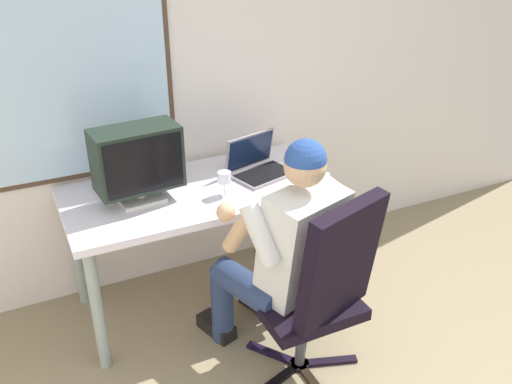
# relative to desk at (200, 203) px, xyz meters

# --- Properties ---
(wall_rear) EXTENTS (5.73, 0.08, 2.65)m
(wall_rear) POSITION_rel_desk_xyz_m (0.23, 0.43, 0.67)
(wall_rear) COLOR silver
(wall_rear) RESTS_ON ground
(desk) EXTENTS (1.47, 0.73, 0.76)m
(desk) POSITION_rel_desk_xyz_m (0.00, 0.00, 0.00)
(desk) COLOR gray
(desk) RESTS_ON ground
(office_chair) EXTENTS (0.60, 0.59, 1.04)m
(office_chair) POSITION_rel_desk_xyz_m (0.28, -0.85, -0.09)
(office_chair) COLOR black
(office_chair) RESTS_ON ground
(person_seated) EXTENTS (0.64, 0.81, 1.25)m
(person_seated) POSITION_rel_desk_xyz_m (0.21, -0.60, -0.01)
(person_seated) COLOR navy
(person_seated) RESTS_ON ground
(crt_monitor) EXTENTS (0.45, 0.26, 0.40)m
(crt_monitor) POSITION_rel_desk_xyz_m (-0.33, -0.01, 0.33)
(crt_monitor) COLOR beige
(crt_monitor) RESTS_ON desk
(laptop) EXTENTS (0.40, 0.35, 0.22)m
(laptop) POSITION_rel_desk_xyz_m (0.38, 0.04, 0.15)
(laptop) COLOR gray
(laptop) RESTS_ON desk
(wine_glass) EXTENTS (0.07, 0.07, 0.14)m
(wine_glass) POSITION_rel_desk_xyz_m (0.10, -0.14, 0.19)
(wine_glass) COLOR silver
(wine_glass) RESTS_ON desk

